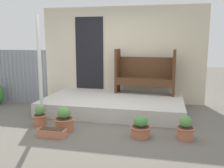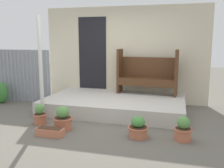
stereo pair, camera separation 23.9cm
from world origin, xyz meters
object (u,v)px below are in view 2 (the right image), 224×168
Objects in this scene: support_post at (41,69)px; flower_pot_left at (40,115)px; bench at (147,73)px; flower_pot_right at (138,128)px; planter_box_rect at (50,132)px; flower_pot_far_right at (183,130)px; shrub_by_fence at (1,93)px; flower_pot_middle at (63,119)px.

support_post reaches higher than flower_pot_left.
flower_pot_right is (0.13, -2.21, -0.71)m from bench.
planter_box_rect is at bearing -167.38° from flower_pot_right.
bench is 3.61× the size of flower_pot_left.
flower_pot_left is 1.00× the size of flower_pot_far_right.
support_post is 2.68m from bench.
shrub_by_fence is at bearing 163.62° from flower_pot_far_right.
support_post reaches higher than flower_pot_far_right.
planter_box_rect is (0.51, -0.52, -0.11)m from flower_pot_left.
flower_pot_left is 0.73m from planter_box_rect.
flower_pot_far_right is at bearing -2.45° from flower_pot_left.
shrub_by_fence is (-2.53, 1.43, 0.09)m from flower_pot_middle.
flower_pot_middle is at bearing -33.31° from support_post.
planter_box_rect is at bearing -45.41° from flower_pot_left.
bench is 3.60× the size of flower_pot_far_right.
flower_pot_middle is at bearing 78.63° from planter_box_rect.
support_post is at bearing -135.97° from bench.
flower_pot_right is at bearing -4.79° from flower_pot_left.
bench is at bearing 46.71° from flower_pot_left.
flower_pot_left is 0.60m from flower_pot_middle.
flower_pot_left is at bearing -33.27° from shrub_by_fence.
flower_pot_far_right is (2.94, -0.44, -0.92)m from support_post.
flower_pot_far_right reaches higher than flower_pot_right.
support_post is 5.14× the size of flower_pot_far_right.
bench reaches higher than shrub_by_fence.
shrub_by_fence reaches higher than flower_pot_right.
bench is 3.09× the size of planter_box_rect.
flower_pot_right is 4.25m from shrub_by_fence.
flower_pot_middle is 1.46m from flower_pot_right.
flower_pot_left is 1.13× the size of flower_pot_right.
bench is at bearing 40.13° from support_post.
bench is (2.04, 1.72, -0.23)m from support_post.
flower_pot_far_right is at bearing 0.68° from flower_pot_middle.
flower_pot_far_right is 4.97m from shrub_by_fence.
support_post is 2.41m from flower_pot_right.
flower_pot_far_right is at bearing -63.53° from bench.
flower_pot_right is at bearing -82.75° from bench.
flower_pot_middle is at bearing -29.39° from shrub_by_fence.
flower_pot_far_right is at bearing 9.73° from planter_box_rect.
support_post is 0.98m from flower_pot_left.
flower_pot_middle reaches higher than flower_pot_right.
shrub_by_fence is (-1.95, 1.28, 0.11)m from flower_pot_left.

